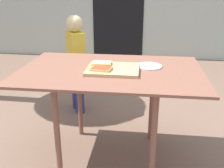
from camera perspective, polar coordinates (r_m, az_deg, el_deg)
ground_plane at (r=2.22m, az=-0.28°, el=-15.22°), size 16.00×16.00×0.00m
house_door at (r=4.88m, az=1.33°, el=17.16°), size 0.90×0.02×2.00m
dining_table at (r=1.91m, az=-0.32°, el=0.93°), size 1.28×0.84×0.73m
cutting_board at (r=1.85m, az=0.22°, el=3.17°), size 0.36×0.30×0.02m
pizza_slice_near_left at (r=1.80m, az=-2.32°, el=3.30°), size 0.15×0.12×0.02m
pizza_slice_far_left at (r=1.92m, az=-2.18°, el=4.42°), size 0.14×0.10×0.02m
plate_white_right at (r=1.96m, az=7.83°, el=3.79°), size 0.19×0.19×0.01m
child_left at (r=2.77m, az=-7.64°, el=5.39°), size 0.24×0.28×1.02m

